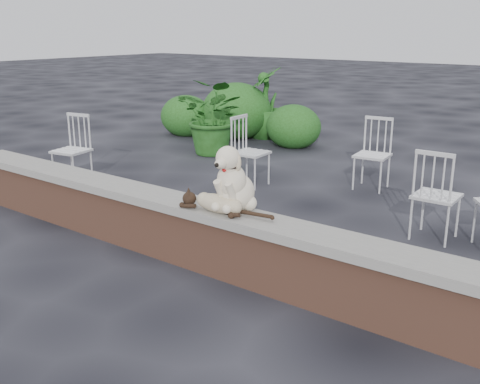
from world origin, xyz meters
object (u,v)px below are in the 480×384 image
Objects in this scene: chair_a at (71,150)px; chair_b at (372,154)px; dog at (236,177)px; potted_plant_a at (215,117)px; chair_c at (437,194)px; cat at (218,202)px; potted_plant_b at (265,103)px; chair_e at (251,152)px.

chair_b is at bearing 22.03° from chair_a.
dog is 0.62× the size of chair_b.
chair_a is at bearing -99.07° from potted_plant_a.
chair_c is at bearing -0.27° from chair_a.
chair_c is (1.19, 2.02, -0.20)m from cat.
chair_b is (3.41, 2.23, 0.00)m from chair_a.
potted_plant_a is at bearing -84.57° from potted_plant_b.
cat is 1.10× the size of chair_b.
potted_plant_a is (-3.18, 3.55, -0.24)m from dog.
chair_c and chair_a have the same top height.
cat is at bearing -58.92° from potted_plant_b.
potted_plant_b is (-0.16, 1.73, 0.04)m from potted_plant_a.
chair_e is at bearing 119.77° from dog.
potted_plant_a is (-1.62, 1.20, 0.17)m from chair_e.
chair_c is 1.00× the size of chair_a.
potted_plant_a is at bearing 49.91° from chair_e.
dog reaches higher than chair_c.
potted_plant_b reaches higher than chair_e.
cat is at bearing -121.92° from dog.
chair_e is 2.03m from potted_plant_a.
chair_b is at bearing 87.99° from cat.
cat is at bearing -49.97° from potted_plant_a.
potted_plant_b reaches higher than cat.
potted_plant_b reaches higher than chair_a.
potted_plant_a reaches higher than cat.
dog reaches higher than chair_a.
potted_plant_a reaches higher than chair_b.
chair_b is 0.74× the size of potted_plant_a.
potted_plant_b is (-1.79, 2.93, 0.21)m from chair_e.
potted_plant_a is 0.94× the size of potted_plant_b.
dog is 0.62× the size of chair_a.
chair_c is at bearing -21.36° from potted_plant_a.
chair_b is at bearing -62.03° from chair_e.
chair_e is at bearing -11.17° from chair_c.
potted_plant_a is (-3.10, 3.70, -0.03)m from cat.
potted_plant_b is at bearing 118.58° from dog.
chair_a is (-2.04, -1.38, 0.00)m from chair_e.
potted_plant_b reaches higher than potted_plant_a.
potted_plant_b is (-4.46, 3.41, 0.21)m from chair_c.
chair_e is 2.71m from chair_c.
chair_e is 1.61m from chair_b.
potted_plant_a is at bearing 69.77° from chair_a.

